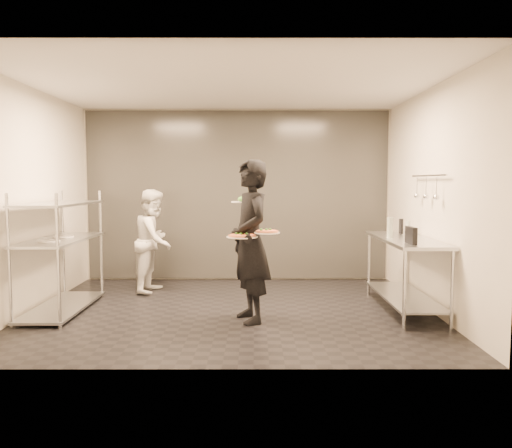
{
  "coord_description": "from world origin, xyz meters",
  "views": [
    {
      "loc": [
        0.29,
        -6.2,
        1.62
      ],
      "look_at": [
        0.3,
        -0.04,
        1.1
      ],
      "focal_mm": 35.0,
      "sensor_mm": 36.0,
      "label": 1
    }
  ],
  "objects_px": {
    "pass_rack": "(61,250)",
    "pizza_plate_near": "(242,236)",
    "pos_monitor": "(411,235)",
    "bottle_green": "(390,228)",
    "salad_plate": "(243,200)",
    "prep_counter": "(405,261)",
    "waiter": "(250,241)",
    "chef": "(154,241)",
    "bottle_clear": "(408,227)",
    "bottle_dark": "(401,226)",
    "pizza_plate_far": "(267,232)"
  },
  "relations": [
    {
      "from": "pizza_plate_far",
      "to": "bottle_clear",
      "type": "bearing_deg",
      "value": 30.44
    },
    {
      "from": "pos_monitor",
      "to": "pizza_plate_near",
      "type": "bearing_deg",
      "value": -178.48
    },
    {
      "from": "pass_rack",
      "to": "pizza_plate_near",
      "type": "xyz_separation_m",
      "value": [
        2.3,
        -0.69,
        0.25
      ]
    },
    {
      "from": "pass_rack",
      "to": "salad_plate",
      "type": "distance_m",
      "value": 2.39
    },
    {
      "from": "pizza_plate_far",
      "to": "salad_plate",
      "type": "height_order",
      "value": "salad_plate"
    },
    {
      "from": "chef",
      "to": "bottle_dark",
      "type": "height_order",
      "value": "chef"
    },
    {
      "from": "salad_plate",
      "to": "bottle_dark",
      "type": "xyz_separation_m",
      "value": [
        2.13,
        0.73,
        -0.38
      ]
    },
    {
      "from": "pizza_plate_near",
      "to": "pass_rack",
      "type": "bearing_deg",
      "value": 163.27
    },
    {
      "from": "prep_counter",
      "to": "bottle_clear",
      "type": "bearing_deg",
      "value": 70.1
    },
    {
      "from": "salad_plate",
      "to": "bottle_clear",
      "type": "bearing_deg",
      "value": 15.45
    },
    {
      "from": "bottle_clear",
      "to": "bottle_green",
      "type": "bearing_deg",
      "value": -131.2
    },
    {
      "from": "pizza_plate_near",
      "to": "bottle_green",
      "type": "xyz_separation_m",
      "value": [
        1.84,
        0.71,
        0.03
      ]
    },
    {
      "from": "waiter",
      "to": "bottle_dark",
      "type": "bearing_deg",
      "value": 97.0
    },
    {
      "from": "chef",
      "to": "bottle_clear",
      "type": "distance_m",
      "value": 3.61
    },
    {
      "from": "prep_counter",
      "to": "salad_plate",
      "type": "distance_m",
      "value": 2.18
    },
    {
      "from": "chef",
      "to": "bottle_green",
      "type": "xyz_separation_m",
      "value": [
        3.19,
        -1.08,
        0.29
      ]
    },
    {
      "from": "pos_monitor",
      "to": "bottle_dark",
      "type": "bearing_deg",
      "value": 77.68
    },
    {
      "from": "pass_rack",
      "to": "pizza_plate_near",
      "type": "height_order",
      "value": "pass_rack"
    },
    {
      "from": "salad_plate",
      "to": "bottle_green",
      "type": "distance_m",
      "value": 1.88
    },
    {
      "from": "bottle_clear",
      "to": "bottle_dark",
      "type": "relative_size",
      "value": 0.95
    },
    {
      "from": "chef",
      "to": "salad_plate",
      "type": "bearing_deg",
      "value": -125.62
    },
    {
      "from": "salad_plate",
      "to": "bottle_green",
      "type": "height_order",
      "value": "salad_plate"
    },
    {
      "from": "pass_rack",
      "to": "pizza_plate_far",
      "type": "distance_m",
      "value": 2.69
    },
    {
      "from": "pizza_plate_far",
      "to": "bottle_dark",
      "type": "relative_size",
      "value": 1.41
    },
    {
      "from": "bottle_green",
      "to": "bottle_dark",
      "type": "distance_m",
      "value": 0.59
    },
    {
      "from": "chef",
      "to": "salad_plate",
      "type": "relative_size",
      "value": 5.16
    },
    {
      "from": "pass_rack",
      "to": "bottle_green",
      "type": "xyz_separation_m",
      "value": [
        4.14,
        0.02,
        0.28
      ]
    },
    {
      "from": "bottle_dark",
      "to": "pos_monitor",
      "type": "bearing_deg",
      "value": -100.79
    },
    {
      "from": "chef",
      "to": "pos_monitor",
      "type": "relative_size",
      "value": 5.57
    },
    {
      "from": "pos_monitor",
      "to": "bottle_dark",
      "type": "relative_size",
      "value": 1.34
    },
    {
      "from": "bottle_clear",
      "to": "bottle_dark",
      "type": "bearing_deg",
      "value": 114.04
    },
    {
      "from": "pizza_plate_near",
      "to": "pos_monitor",
      "type": "distance_m",
      "value": 1.92
    },
    {
      "from": "prep_counter",
      "to": "waiter",
      "type": "xyz_separation_m",
      "value": [
        -1.94,
        -0.48,
        0.31
      ]
    },
    {
      "from": "pass_rack",
      "to": "bottle_clear",
      "type": "distance_m",
      "value": 4.51
    },
    {
      "from": "bottle_green",
      "to": "pass_rack",
      "type": "bearing_deg",
      "value": -179.68
    },
    {
      "from": "waiter",
      "to": "bottle_clear",
      "type": "bearing_deg",
      "value": 93.63
    },
    {
      "from": "chef",
      "to": "pizza_plate_near",
      "type": "distance_m",
      "value": 2.26
    },
    {
      "from": "bottle_clear",
      "to": "bottle_dark",
      "type": "distance_m",
      "value": 0.13
    },
    {
      "from": "prep_counter",
      "to": "chef",
      "type": "relative_size",
      "value": 1.19
    },
    {
      "from": "bottle_clear",
      "to": "waiter",
      "type": "bearing_deg",
      "value": -156.8
    },
    {
      "from": "salad_plate",
      "to": "pizza_plate_far",
      "type": "bearing_deg",
      "value": -62.03
    },
    {
      "from": "pos_monitor",
      "to": "bottle_green",
      "type": "height_order",
      "value": "bottle_green"
    },
    {
      "from": "prep_counter",
      "to": "pizza_plate_far",
      "type": "height_order",
      "value": "pizza_plate_far"
    },
    {
      "from": "pizza_plate_far",
      "to": "salad_plate",
      "type": "bearing_deg",
      "value": 117.97
    },
    {
      "from": "bottle_dark",
      "to": "waiter",
      "type": "bearing_deg",
      "value": -153.43
    },
    {
      "from": "bottle_green",
      "to": "waiter",
      "type": "bearing_deg",
      "value": -163.92
    },
    {
      "from": "pass_rack",
      "to": "bottle_dark",
      "type": "bearing_deg",
      "value": 6.93
    },
    {
      "from": "prep_counter",
      "to": "pizza_plate_near",
      "type": "relative_size",
      "value": 5.16
    },
    {
      "from": "pass_rack",
      "to": "prep_counter",
      "type": "bearing_deg",
      "value": 0.03
    },
    {
      "from": "waiter",
      "to": "bottle_green",
      "type": "bearing_deg",
      "value": 86.52
    }
  ]
}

